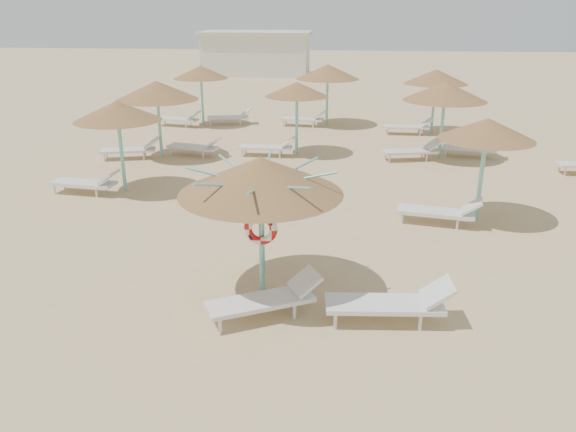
# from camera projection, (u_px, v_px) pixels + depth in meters

# --- Properties ---
(ground) EXTENTS (120.00, 120.00, 0.00)m
(ground) POSITION_uv_depth(u_px,v_px,m) (281.00, 291.00, 10.94)
(ground) COLOR tan
(ground) RESTS_ON ground
(main_palapa) EXTENTS (3.01, 3.01, 2.70)m
(main_palapa) POSITION_uv_depth(u_px,v_px,m) (261.00, 176.00, 10.06)
(main_palapa) COLOR #70C3BD
(main_palapa) RESTS_ON ground
(lounger_main_a) EXTENTS (2.10, 1.48, 0.74)m
(lounger_main_a) POSITION_uv_depth(u_px,v_px,m) (268.00, 298.00, 9.94)
(lounger_main_a) COLOR silver
(lounger_main_a) RESTS_ON ground
(lounger_main_b) EXTENTS (2.24, 0.83, 0.80)m
(lounger_main_b) POSITION_uv_depth(u_px,v_px,m) (393.00, 302.00, 9.75)
(lounger_main_b) COLOR silver
(lounger_main_b) RESTS_ON ground
(palapa_field) EXTENTS (18.92, 14.31, 2.72)m
(palapa_field) POSITION_uv_depth(u_px,v_px,m) (353.00, 92.00, 19.82)
(palapa_field) COLOR #70C3BD
(palapa_field) RESTS_ON ground
(service_hut) EXTENTS (8.40, 4.40, 3.25)m
(service_hut) POSITION_uv_depth(u_px,v_px,m) (256.00, 53.00, 43.48)
(service_hut) COLOR silver
(service_hut) RESTS_ON ground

